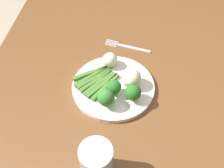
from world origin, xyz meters
The scene contains 10 objects.
dining_table centered at (0.00, 0.00, 0.66)m, with size 1.13×0.97×0.77m.
plate centered at (-0.02, 0.05, 0.78)m, with size 0.26×0.26×0.01m, color silver.
asparagus_bundle centered at (-0.01, 0.11, 0.79)m, with size 0.15×0.15×0.01m.
broccoli_back centered at (-0.07, -0.01, 0.82)m, with size 0.05×0.05×0.06m.
broccoli_outer_edge centered at (-0.10, 0.07, 0.82)m, with size 0.05×0.05×0.06m.
broccoli_front centered at (-0.05, 0.05, 0.82)m, with size 0.04×0.04×0.05m.
cauliflower_mid centered at (-0.01, 0.00, 0.82)m, with size 0.06×0.06×0.06m, color white.
cauliflower_left centered at (0.06, 0.07, 0.81)m, with size 0.05×0.05×0.05m, color beige.
fork centered at (0.17, 0.03, 0.78)m, with size 0.05×0.17×0.00m.
water_glass centered at (-0.29, 0.06, 0.83)m, with size 0.08×0.08×0.12m, color silver.
Camera 1 is at (-0.52, -0.00, 1.41)m, focal length 41.41 mm.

